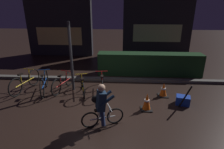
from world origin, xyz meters
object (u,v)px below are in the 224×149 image
traffic_cone_far (163,90)px  parked_bike_leftmost (25,82)px  parked_bike_center_right (82,85)px  cyclist (101,105)px  street_post (71,58)px  traffic_cone_near (147,102)px  parked_bike_right_mid (102,83)px  blue_crate (183,100)px  parked_bike_center_left (63,82)px  closed_umbrella (185,97)px  parked_bike_left_mid (44,83)px

traffic_cone_far → parked_bike_leftmost: bearing=178.3°
parked_bike_center_right → cyclist: cyclist is taller
street_post → traffic_cone_near: street_post is taller
parked_bike_right_mid → blue_crate: 2.92m
parked_bike_center_left → parked_bike_right_mid: size_ratio=0.95×
street_post → blue_crate: 4.20m
traffic_cone_far → blue_crate: bearing=-47.2°
street_post → blue_crate: street_post is taller
parked_bike_right_mid → parked_bike_center_left: bearing=81.2°
traffic_cone_far → parked_bike_center_left: bearing=176.0°
traffic_cone_near → cyclist: bearing=-145.9°
parked_bike_leftmost → closed_umbrella: closed_umbrella is taller
parked_bike_center_left → parked_bike_leftmost: bearing=108.9°
cyclist → closed_umbrella: 2.75m
parked_bike_left_mid → traffic_cone_near: bearing=-120.6°
cyclist → parked_bike_right_mid: bearing=76.4°
parked_bike_center_right → blue_crate: (3.51, -0.61, -0.17)m
blue_crate → parked_bike_center_left: bearing=169.0°
parked_bike_leftmost → parked_bike_center_right: (2.25, -0.12, -0.04)m
street_post → traffic_cone_near: bearing=-25.8°
cyclist → blue_crate: bearing=7.1°
parked_bike_leftmost → traffic_cone_near: parked_bike_leftmost is taller
parked_bike_center_left → parked_bike_center_right: bearing=-91.3°
parked_bike_leftmost → parked_bike_right_mid: (2.96, 0.09, -0.02)m
street_post → parked_bike_center_right: 1.11m
parked_bike_right_mid → blue_crate: parked_bike_right_mid is taller
parked_bike_center_left → parked_bike_left_mid: bearing=118.1°
street_post → parked_bike_leftmost: 2.06m
parked_bike_right_mid → traffic_cone_near: 1.98m
traffic_cone_near → closed_umbrella: (1.21, 0.15, 0.14)m
parked_bike_leftmost → parked_bike_left_mid: bearing=-82.4°
parked_bike_leftmost → parked_bike_right_mid: 2.96m
parked_bike_center_right → parked_bike_left_mid: bearing=70.5°
parked_bike_left_mid → traffic_cone_near: size_ratio=2.99×
parked_bike_leftmost → parked_bike_center_left: bearing=-74.1°
street_post → parked_bike_left_mid: size_ratio=1.54×
parked_bike_center_right → closed_umbrella: 3.58m
parked_bike_leftmost → parked_bike_right_mid: bearing=-76.7°
blue_crate → cyclist: bearing=-153.2°
parked_bike_leftmost → traffic_cone_far: bearing=-80.1°
parked_bike_leftmost → traffic_cone_near: (4.51, -1.13, -0.09)m
traffic_cone_far → blue_crate: (0.53, -0.58, -0.09)m
parked_bike_leftmost → traffic_cone_near: size_ratio=3.01×
traffic_cone_near → blue_crate: size_ratio=1.28×
parked_bike_left_mid → traffic_cone_far: (4.45, -0.10, -0.12)m
parked_bike_left_mid → parked_bike_right_mid: bearing=-100.9°
street_post → traffic_cone_near: 3.16m
closed_umbrella → street_post: bearing=-177.1°
parked_bike_leftmost → parked_bike_center_left: size_ratio=1.12×
parked_bike_left_mid → blue_crate: (4.99, -0.68, -0.21)m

